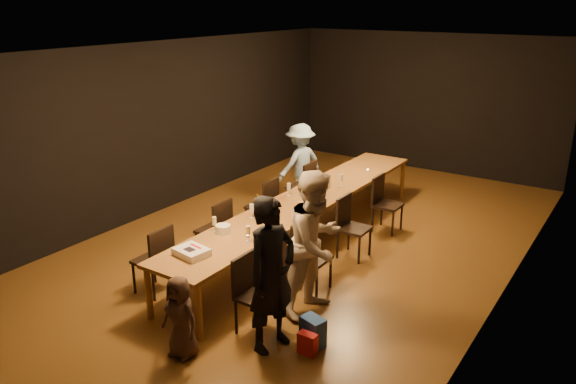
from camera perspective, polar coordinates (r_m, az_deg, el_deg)
The scene contains 30 objects.
ground at distance 8.92m, azimuth 1.76°, elevation -5.25°, with size 10.00×10.00×0.00m, color #4F3113.
room_shell at distance 8.29m, azimuth 1.91°, elevation 7.96°, with size 6.04×10.04×3.02m.
table at distance 8.66m, azimuth 1.81°, elevation -1.01°, with size 0.90×6.00×0.75m.
chair_right_0 at distance 6.51m, azimuth -3.10°, elevation -10.47°, with size 0.42×0.42×0.93m, color black, non-canonical shape.
chair_right_1 at distance 7.40m, azimuth 2.48°, elevation -6.65°, with size 0.42×0.42×0.93m, color black, non-canonical shape.
chair_right_2 at distance 8.36m, azimuth 6.76°, elevation -3.63°, with size 0.42×0.42×0.93m, color black, non-canonical shape.
chair_right_3 at distance 9.38m, azimuth 10.11°, elevation -1.24°, with size 0.42×0.42×0.93m, color black, non-canonical shape.
chair_left_0 at distance 7.55m, azimuth -13.60°, elevation -6.66°, with size 0.42×0.42×0.93m, color black, non-canonical shape.
chair_left_1 at distance 8.32m, azimuth -7.60°, elevation -3.78°, with size 0.42×0.42×0.93m, color black, non-canonical shape.
chair_left_2 at distance 9.19m, azimuth -2.71°, elevation -1.39°, with size 0.42×0.42×0.93m, color black, non-canonical shape.
chair_left_3 at distance 10.12m, azimuth 1.30°, elevation 0.59°, with size 0.42×0.42×0.93m, color black, non-canonical shape.
woman_birthday at distance 6.06m, azimuth -1.68°, elevation -8.38°, with size 0.64×0.42×1.76m, color black.
woman_tan at distance 6.74m, azimuth 2.83°, elevation -5.22°, with size 0.88×0.68×1.80m, color beige.
man_blue at distance 10.56m, azimuth 1.25°, elevation 2.97°, with size 0.96×0.55×1.49m, color #91B8E1.
child at distance 6.21m, azimuth -10.88°, elevation -12.37°, with size 0.46×0.30×0.94m, color #432E25.
gift_bag_red at distance 6.31m, azimuth 2.00°, elevation -15.14°, with size 0.21×0.12×0.25m, color red.
gift_bag_blue at distance 6.43m, azimuth 2.54°, elevation -13.97°, with size 0.27×0.18×0.34m, color #244D9F.
birthday_cake at distance 6.86m, azimuth -9.76°, elevation -6.02°, with size 0.43×0.37×0.09m.
plate_stack at distance 7.43m, azimuth -6.61°, elevation -3.76°, with size 0.20×0.20×0.11m, color white.
champagne_bottle at distance 7.97m, azimuth -3.14°, elevation -1.27°, with size 0.07×0.07×0.31m, color black, non-canonical shape.
ice_bucket at distance 9.15m, azimuth 3.79°, elevation 1.06°, with size 0.18×0.18×0.20m, color #B2B2B7.
wineglass_0 at distance 7.47m, azimuth -7.49°, elevation -3.27°, with size 0.06×0.06×0.21m, color beige, non-canonical shape.
wineglass_1 at distance 7.14m, azimuth -4.06°, elevation -4.23°, with size 0.06×0.06×0.21m, color beige, non-canonical shape.
wineglass_2 at distance 7.88m, azimuth -3.71°, elevation -1.94°, with size 0.06×0.06×0.21m, color silver, non-canonical shape.
wineglass_3 at distance 7.96m, azimuth 1.32°, elevation -1.68°, with size 0.06×0.06×0.21m, color beige, non-canonical shape.
wineglass_4 at distance 8.74m, azimuth 0.08°, elevation 0.25°, with size 0.06×0.06×0.21m, color silver, non-canonical shape.
wineglass_5 at distance 9.22m, azimuth 5.42°, elevation 1.17°, with size 0.06×0.06×0.21m, color silver, non-canonical shape.
tealight_near at distance 7.29m, azimuth -4.09°, elevation -4.49°, with size 0.05×0.05×0.03m, color #B2B7B2.
tealight_mid at distance 8.67m, azimuth 3.10°, elevation -0.56°, with size 0.05×0.05×0.03m, color #B2B7B2.
tealight_far at distance 10.12m, azimuth 8.10°, elevation 2.18°, with size 0.05×0.05×0.03m, color #B2B7B2.
Camera 1 is at (4.27, -6.92, 3.67)m, focal length 35.00 mm.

